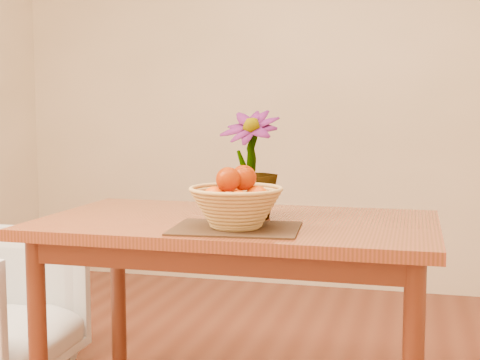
# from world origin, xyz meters

# --- Properties ---
(wall_back) EXTENTS (4.00, 0.02, 2.70)m
(wall_back) POSITION_xyz_m (0.00, 2.25, 1.35)
(wall_back) COLOR #FFE7C2
(wall_back) RESTS_ON floor
(table) EXTENTS (1.40, 0.80, 0.75)m
(table) POSITION_xyz_m (0.00, 0.30, 0.66)
(table) COLOR maroon
(table) RESTS_ON floor
(placemat) EXTENTS (0.44, 0.34, 0.01)m
(placemat) POSITION_xyz_m (0.05, 0.10, 0.75)
(placemat) COLOR #321E12
(placemat) RESTS_ON table
(wicker_basket) EXTENTS (0.31, 0.31, 0.13)m
(wicker_basket) POSITION_xyz_m (0.05, 0.10, 0.82)
(wicker_basket) COLOR tan
(wicker_basket) RESTS_ON placemat
(orange_pile) EXTENTS (0.21, 0.20, 0.15)m
(orange_pile) POSITION_xyz_m (0.05, 0.10, 0.88)
(orange_pile) COLOR #DF5003
(orange_pile) RESTS_ON wicker_basket
(potted_plant) EXTENTS (0.25, 0.25, 0.39)m
(potted_plant) POSITION_xyz_m (0.03, 0.34, 0.94)
(potted_plant) COLOR #174B15
(potted_plant) RESTS_ON table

